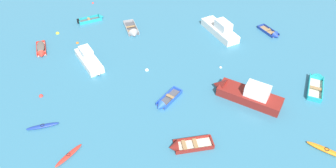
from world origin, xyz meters
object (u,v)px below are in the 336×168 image
(mooring_buoy_trailing, at_px, (221,68))
(mooring_buoy_outer_edge, at_px, (41,96))
(rowboat_blue_foreground_center, at_px, (164,103))
(rowboat_maroon_far_back, at_px, (182,146))
(motor_launch_maroon_far_left, at_px, (245,93))
(motor_launch_white_near_camera, at_px, (218,27))
(kayak_orange_back_row_center, at_px, (326,150))
(kayak_red_outer_right, at_px, (69,155))
(rowboat_turquoise_midfield_left, at_px, (96,18))
(rowboat_red_center, at_px, (41,50))
(motor_launch_white_cluster_outer, at_px, (90,61))
(mooring_buoy_between_boats_left, at_px, (77,43))
(mooring_buoy_near_foreground, at_px, (147,70))
(kayak_deep_blue_far_right, at_px, (43,126))
(rowboat_grey_cluster_inner, at_px, (133,32))
(rowboat_deep_blue_back_row_right, at_px, (273,34))
(mooring_buoy_between_boats_right, at_px, (93,3))
(rowboat_turquoise_outer_left, at_px, (316,81))
(mooring_buoy_far_field, at_px, (58,33))

(mooring_buoy_trailing, bearing_deg, mooring_buoy_outer_edge, -153.85)
(rowboat_blue_foreground_center, bearing_deg, rowboat_maroon_far_back, -61.41)
(motor_launch_maroon_far_left, distance_m, rowboat_maroon_far_back, 9.16)
(motor_launch_white_near_camera, distance_m, kayak_orange_back_row_center, 20.83)
(kayak_red_outer_right, bearing_deg, motor_launch_maroon_far_left, 35.77)
(rowboat_turquoise_midfield_left, bearing_deg, rowboat_red_center, -111.67)
(motor_launch_white_cluster_outer, distance_m, mooring_buoy_between_boats_left, 5.29)
(kayak_orange_back_row_center, xyz_separation_m, mooring_buoy_near_foreground, (-18.23, 7.64, -0.15))
(motor_launch_white_near_camera, bearing_deg, kayak_deep_blue_far_right, -125.51)
(rowboat_turquoise_midfield_left, distance_m, rowboat_grey_cluster_inner, 6.71)
(kayak_orange_back_row_center, bearing_deg, kayak_red_outer_right, -166.51)
(rowboat_red_center, relative_size, rowboat_deep_blue_back_row_right, 1.03)
(rowboat_grey_cluster_inner, xyz_separation_m, rowboat_deep_blue_back_row_right, (18.31, 3.44, -0.02))
(mooring_buoy_near_foreground, bearing_deg, rowboat_maroon_far_back, -59.50)
(rowboat_red_center, relative_size, mooring_buoy_near_foreground, 8.07)
(rowboat_blue_foreground_center, xyz_separation_m, mooring_buoy_between_boats_right, (-15.67, 19.25, -0.17))
(kayak_deep_blue_far_right, height_order, rowboat_deep_blue_back_row_right, rowboat_deep_blue_back_row_right)
(kayak_deep_blue_far_right, xyz_separation_m, rowboat_maroon_far_back, (13.17, 0.41, 0.05))
(rowboat_red_center, distance_m, mooring_buoy_outer_edge, 8.31)
(mooring_buoy_between_boats_right, bearing_deg, rowboat_turquoise_midfield_left, -62.71)
(kayak_orange_back_row_center, xyz_separation_m, rowboat_deep_blue_back_row_right, (-3.79, 18.34, 0.00))
(rowboat_turquoise_midfield_left, relative_size, mooring_buoy_outer_edge, 7.92)
(motor_launch_maroon_far_left, bearing_deg, kayak_deep_blue_far_right, -156.66)
(rowboat_grey_cluster_inner, distance_m, rowboat_maroon_far_back, 19.72)
(rowboat_blue_foreground_center, xyz_separation_m, mooring_buoy_outer_edge, (-12.81, -1.55, -0.17))
(motor_launch_white_cluster_outer, bearing_deg, rowboat_grey_cluster_inner, 70.00)
(rowboat_grey_cluster_inner, bearing_deg, rowboat_maroon_far_back, -60.52)
(mooring_buoy_outer_edge, distance_m, mooring_buoy_between_boats_left, 10.02)
(mooring_buoy_between_boats_left, xyz_separation_m, mooring_buoy_near_foreground, (10.17, -3.50, 0.00))
(mooring_buoy_between_boats_left, bearing_deg, motor_launch_maroon_far_left, -15.50)
(motor_launch_white_cluster_outer, height_order, mooring_buoy_between_boats_right, motor_launch_white_cluster_outer)
(kayak_deep_blue_far_right, distance_m, mooring_buoy_trailing, 20.02)
(rowboat_grey_cluster_inner, relative_size, kayak_orange_back_row_center, 1.29)
(rowboat_blue_foreground_center, height_order, rowboat_grey_cluster_inner, rowboat_grey_cluster_inner)
(kayak_red_outer_right, height_order, mooring_buoy_between_boats_left, kayak_red_outer_right)
(motor_launch_white_cluster_outer, bearing_deg, mooring_buoy_between_boats_left, 131.68)
(rowboat_red_center, height_order, rowboat_blue_foreground_center, rowboat_blue_foreground_center)
(kayak_orange_back_row_center, relative_size, mooring_buoy_between_boats_right, 9.90)
(rowboat_turquoise_midfield_left, distance_m, mooring_buoy_near_foreground, 14.01)
(rowboat_red_center, relative_size, mooring_buoy_trailing, 11.51)
(kayak_red_outer_right, xyz_separation_m, rowboat_turquoise_outer_left, (22.12, 14.62, 0.09))
(motor_launch_maroon_far_left, distance_m, mooring_buoy_outer_edge, 21.13)
(mooring_buoy_far_field, relative_size, mooring_buoy_near_foreground, 1.09)
(rowboat_deep_blue_back_row_right, height_order, rowboat_maroon_far_back, rowboat_maroon_far_back)
(mooring_buoy_between_boats_right, relative_size, mooring_buoy_outer_edge, 0.76)
(rowboat_turquoise_midfield_left, bearing_deg, kayak_orange_back_row_center, -31.38)
(mooring_buoy_between_boats_right, bearing_deg, mooring_buoy_near_foreground, -48.77)
(mooring_buoy_near_foreground, bearing_deg, motor_launch_white_cluster_outer, -176.32)
(mooring_buoy_trailing, bearing_deg, mooring_buoy_far_field, 172.72)
(motor_launch_white_near_camera, xyz_separation_m, rowboat_turquoise_outer_left, (11.49, -8.21, -0.47))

